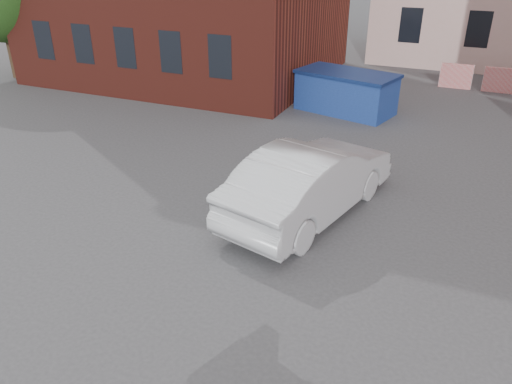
% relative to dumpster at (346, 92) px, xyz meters
% --- Properties ---
extents(ground, '(120.00, 120.00, 0.00)m').
position_rel_dumpster_xyz_m(ground, '(0.94, -9.91, -0.73)').
color(ground, '#38383A').
rests_on(ground, ground).
extents(barriers, '(4.70, 0.18, 1.00)m').
position_rel_dumpster_xyz_m(barriers, '(5.14, 5.09, -0.23)').
color(barriers, red).
rests_on(barriers, ground).
extents(dumpster, '(3.79, 2.59, 1.45)m').
position_rel_dumpster_xyz_m(dumpster, '(0.00, 0.00, 0.00)').
color(dumpster, navy).
rests_on(dumpster, ground).
extents(silver_car, '(2.87, 5.27, 1.65)m').
position_rel_dumpster_xyz_m(silver_car, '(1.18, -7.75, 0.09)').
color(silver_car, silver).
rests_on(silver_car, ground).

